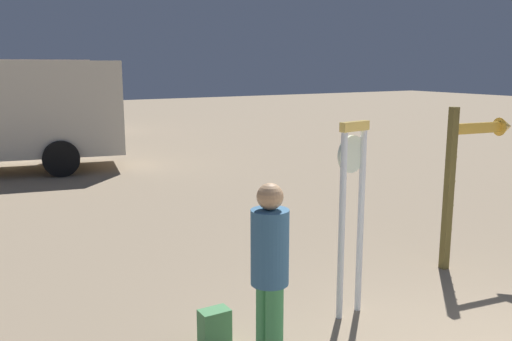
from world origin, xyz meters
The scene contains 6 objects.
standing_clock centered at (-0.45, 2.03, 1.32)m, with size 0.41×0.15×2.17m.
arrow_sign centered at (1.95, 2.39, 1.49)m, with size 1.08×0.32×2.21m.
person_near_clock centered at (-1.84, 1.46, 0.99)m, with size 0.34×0.34×1.76m.
backpack centered at (-2.07, 2.13, 0.19)m, with size 0.30×0.23×0.39m.
box_truck_near centered at (-2.75, 13.00, 1.57)m, with size 6.70×3.48×2.85m.
box_truck_far centered at (-1.67, 20.41, 1.61)m, with size 6.30×3.15×2.93m.
Camera 1 is at (-4.28, -2.42, 2.76)m, focal length 38.63 mm.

